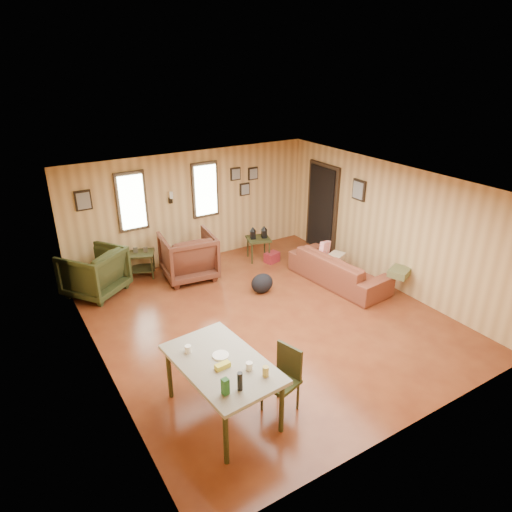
% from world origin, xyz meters
% --- Properties ---
extents(room, '(5.54, 6.04, 2.44)m').
position_xyz_m(room, '(0.17, 0.27, 1.21)').
color(room, brown).
rests_on(room, ground).
extents(sofa, '(0.82, 2.16, 0.83)m').
position_xyz_m(sofa, '(1.95, 0.42, 0.41)').
color(sofa, brown).
rests_on(sofa, ground).
extents(recliner_brown, '(1.12, 1.07, 1.04)m').
position_xyz_m(recliner_brown, '(-0.49, 2.21, 0.52)').
color(recliner_brown, '#532718').
rests_on(recliner_brown, ground).
extents(recliner_green, '(1.31, 1.30, 0.99)m').
position_xyz_m(recliner_green, '(-2.29, 2.51, 0.50)').
color(recliner_green, '#303719').
rests_on(recliner_green, ground).
extents(end_table, '(0.65, 0.62, 0.64)m').
position_xyz_m(end_table, '(-1.28, 2.78, 0.36)').
color(end_table, '#333417').
rests_on(end_table, ground).
extents(side_table, '(0.61, 0.61, 0.78)m').
position_xyz_m(side_table, '(1.18, 2.22, 0.53)').
color(side_table, '#333417').
rests_on(side_table, ground).
extents(cooler, '(0.35, 0.29, 0.22)m').
position_xyz_m(cooler, '(1.36, 1.95, 0.11)').
color(cooler, maroon).
rests_on(cooler, ground).
extents(backpack, '(0.48, 0.39, 0.38)m').
position_xyz_m(backpack, '(0.43, 0.88, 0.19)').
color(backpack, black).
rests_on(backpack, ground).
extents(sofa_pillows, '(1.07, 1.78, 0.37)m').
position_xyz_m(sofa_pillows, '(2.27, 0.09, 0.50)').
color(sofa_pillows, brown).
rests_on(sofa_pillows, sofa).
extents(dining_table, '(1.07, 1.64, 1.03)m').
position_xyz_m(dining_table, '(-1.72, -1.61, 0.73)').
color(dining_table, gray).
rests_on(dining_table, ground).
extents(dining_chair, '(0.50, 0.50, 0.90)m').
position_xyz_m(dining_chair, '(-1.00, -1.90, 0.50)').
color(dining_chair, '#303719').
rests_on(dining_chair, ground).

